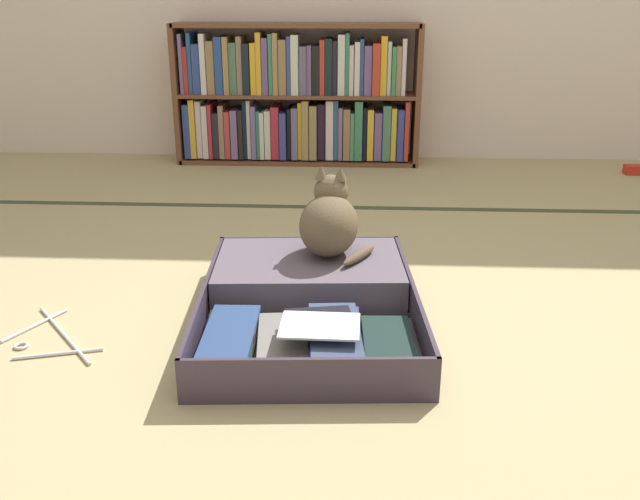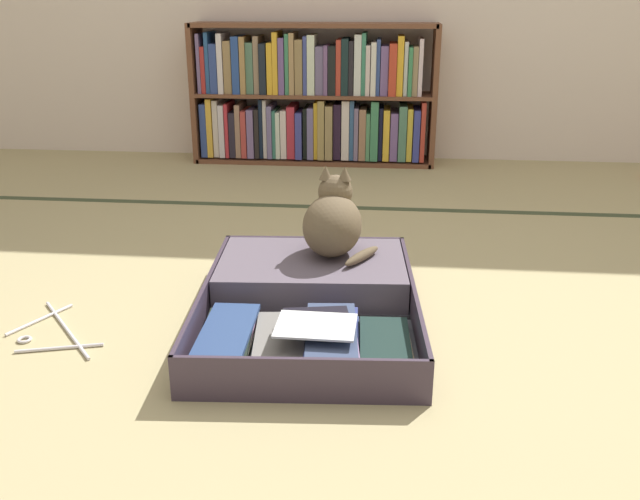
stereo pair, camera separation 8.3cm
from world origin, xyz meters
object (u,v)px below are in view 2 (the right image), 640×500
object	(u,v)px
bookshelf	(312,98)
clothes_hanger	(53,332)
black_cat	(333,222)
open_suitcase	(309,297)

from	to	relation	value
bookshelf	clothes_hanger	xyz separation A→B (m)	(-0.51, -2.26, -0.37)
bookshelf	black_cat	distance (m)	1.86
bookshelf	black_cat	world-z (taller)	bookshelf
bookshelf	clothes_hanger	size ratio (longest dim) A/B	4.14
black_cat	open_suitcase	bearing A→B (deg)	-105.41
bookshelf	black_cat	xyz separation A→B (m)	(0.27, -1.83, -0.14)
bookshelf	open_suitcase	distance (m)	2.08
black_cat	bookshelf	bearing A→B (deg)	98.48
bookshelf	open_suitcase	size ratio (longest dim) A/B	1.52
black_cat	clothes_hanger	distance (m)	0.92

